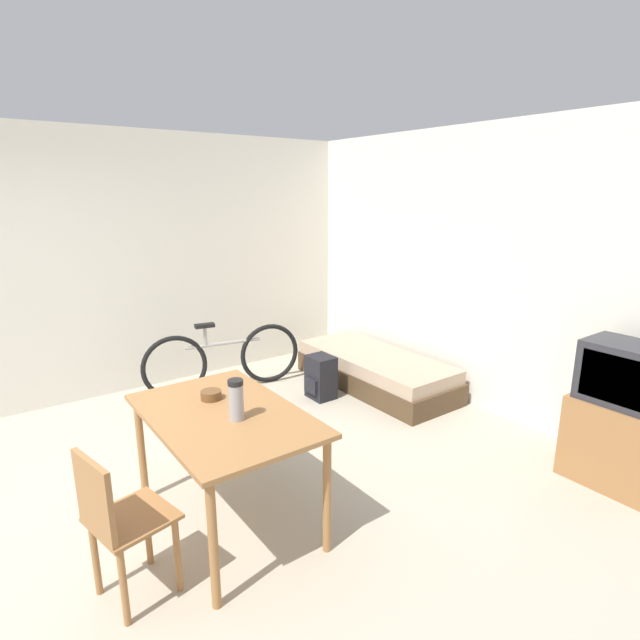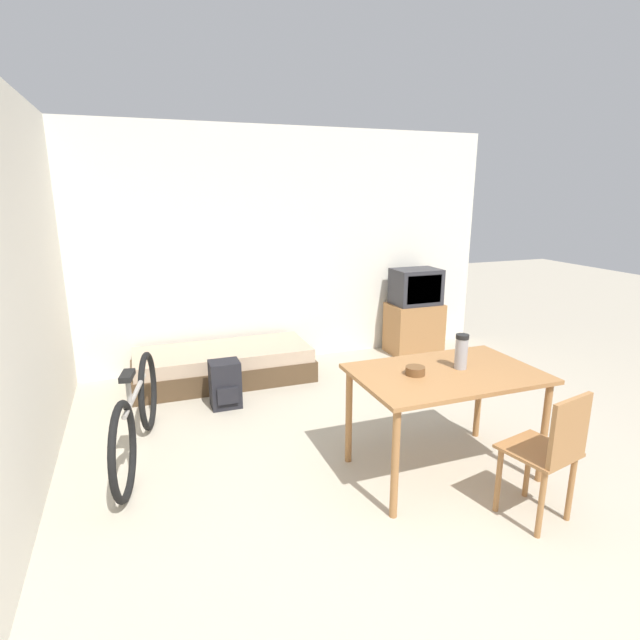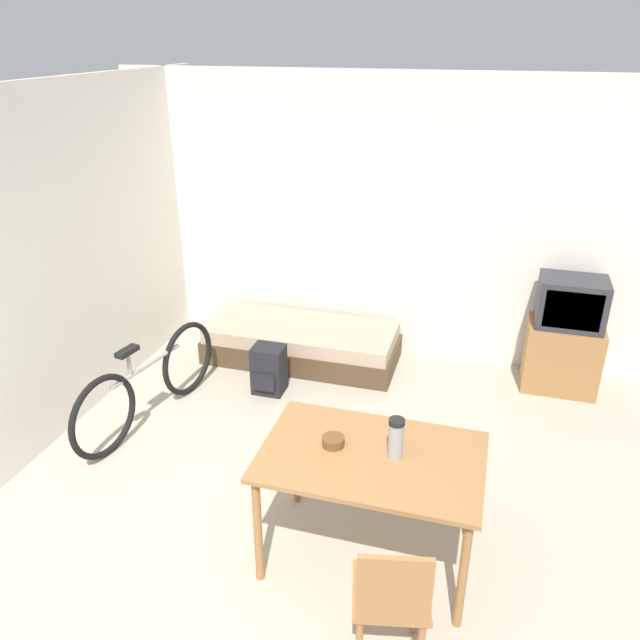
# 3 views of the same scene
# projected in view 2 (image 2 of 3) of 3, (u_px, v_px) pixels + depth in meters

# --- Properties ---
(ground_plane) EXTENTS (20.00, 20.00, 0.00)m
(ground_plane) POSITION_uv_depth(u_px,v_px,m) (476.00, 590.00, 2.58)
(ground_plane) COLOR #B2A893
(wall_back) EXTENTS (5.41, 0.06, 2.70)m
(wall_back) POSITION_uv_depth(u_px,v_px,m) (273.00, 249.00, 5.77)
(wall_back) COLOR silver
(wall_back) RESTS_ON ground_plane
(wall_left) EXTENTS (0.06, 4.86, 2.70)m
(wall_left) POSITION_uv_depth(u_px,v_px,m) (19.00, 294.00, 3.24)
(wall_left) COLOR silver
(wall_left) RESTS_ON ground_plane
(daybed) EXTENTS (1.89, 0.78, 0.36)m
(daybed) POSITION_uv_depth(u_px,v_px,m) (224.00, 365.00, 5.37)
(daybed) COLOR #4C3823
(daybed) RESTS_ON ground_plane
(tv) EXTENTS (0.65, 0.45, 1.07)m
(tv) POSITION_uv_depth(u_px,v_px,m) (415.00, 314.00, 6.25)
(tv) COLOR #9E6B3D
(tv) RESTS_ON ground_plane
(dining_table) EXTENTS (1.29, 0.83, 0.77)m
(dining_table) POSITION_uv_depth(u_px,v_px,m) (446.00, 383.00, 3.51)
(dining_table) COLOR #9E6B3D
(dining_table) RESTS_ON ground_plane
(wooden_chair) EXTENTS (0.45, 0.45, 0.87)m
(wooden_chair) POSITION_uv_depth(u_px,v_px,m) (551.00, 450.00, 2.99)
(wooden_chair) COLOR #9E6B3D
(wooden_chair) RESTS_ON ground_plane
(bicycle) EXTENTS (0.36, 1.69, 0.76)m
(bicycle) POSITION_uv_depth(u_px,v_px,m) (137.00, 416.00, 3.78)
(bicycle) COLOR black
(bicycle) RESTS_ON ground_plane
(thermos_flask) EXTENTS (0.09, 0.09, 0.25)m
(thermos_flask) POSITION_uv_depth(u_px,v_px,m) (461.00, 350.00, 3.52)
(thermos_flask) COLOR #99999E
(thermos_flask) RESTS_ON dining_table
(mate_bowl) EXTENTS (0.13, 0.13, 0.06)m
(mate_bowl) POSITION_uv_depth(u_px,v_px,m) (415.00, 371.00, 3.42)
(mate_bowl) COLOR brown
(mate_bowl) RESTS_ON dining_table
(backpack) EXTENTS (0.28, 0.26, 0.45)m
(backpack) POSITION_uv_depth(u_px,v_px,m) (225.00, 384.00, 4.72)
(backpack) COLOR black
(backpack) RESTS_ON ground_plane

